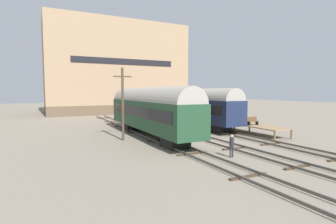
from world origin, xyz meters
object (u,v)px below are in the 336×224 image
object	(u,v)px
bench	(253,121)
utility_pole	(123,103)
train_car_green	(149,109)
train_car_navy	(195,105)
train_car_brown	(156,105)
person_worker	(232,144)

from	to	relation	value
bench	utility_pole	world-z (taller)	utility_pole
train_car_green	bench	xyz separation A→B (m)	(10.83, -3.73, -1.42)
train_car_navy	bench	world-z (taller)	train_car_navy
train_car_navy	utility_pole	world-z (taller)	utility_pole
train_car_brown	bench	world-z (taller)	train_car_brown
train_car_brown	train_car_green	world-z (taller)	train_car_green
train_car_brown	train_car_green	xyz separation A→B (m)	(-4.24, -7.81, 0.01)
utility_pole	train_car_brown	bearing A→B (deg)	49.24
person_worker	bench	bearing A→B (deg)	38.49
train_car_brown	train_car_navy	bearing A→B (deg)	-36.81
train_car_navy	person_worker	world-z (taller)	train_car_navy
train_car_brown	utility_pole	world-z (taller)	utility_pole
person_worker	utility_pole	bearing A→B (deg)	117.00
train_car_green	person_worker	bearing A→B (deg)	-79.11
person_worker	train_car_green	bearing A→B (deg)	100.89
train_car_green	person_worker	xyz separation A→B (m)	(2.06, -10.70, -1.97)
train_car_brown	utility_pole	bearing A→B (deg)	-130.76
train_car_navy	person_worker	xyz separation A→B (m)	(-6.43, -15.33, -1.93)
train_car_green	utility_pole	distance (m)	3.21
train_car_navy	person_worker	size ratio (longest dim) A/B	10.10
train_car_brown	bench	xyz separation A→B (m)	(6.58, -11.54, -1.41)
bench	utility_pole	size ratio (longest dim) A/B	0.20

